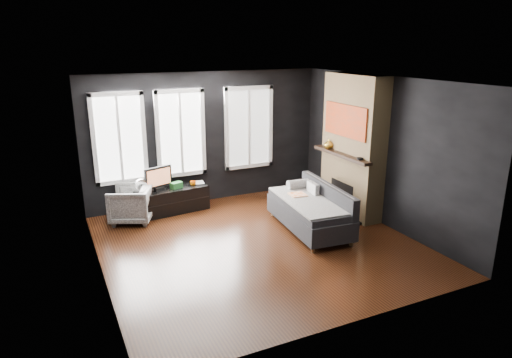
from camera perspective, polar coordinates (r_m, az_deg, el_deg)
name	(u,v)px	position (r m, az deg, el deg)	size (l,w,h in m)	color
floor	(258,244)	(7.74, 0.28, -8.14)	(5.00, 5.00, 0.00)	black
ceiling	(259,81)	(7.04, 0.32, 12.21)	(5.00, 5.00, 0.00)	white
wall_back	(206,138)	(9.53, -6.24, 5.10)	(5.00, 0.02, 2.70)	black
wall_left	(94,187)	(6.63, -19.57, -0.96)	(0.02, 5.00, 2.70)	black
wall_right	(382,151)	(8.62, 15.48, 3.36)	(0.02, 5.00, 2.70)	black
windows	(183,89)	(9.20, -9.05, 11.08)	(4.00, 0.16, 1.76)	white
fireplace	(353,146)	(8.95, 12.02, 4.08)	(0.70, 1.62, 2.70)	#93724C
sofa	(309,208)	(8.22, 6.69, -3.61)	(0.96, 1.92, 0.83)	black
stripe_pillow	(313,192)	(8.50, 7.11, -1.62)	(0.08, 0.36, 0.36)	gray
armchair	(131,202)	(8.87, -15.37, -2.84)	(0.73, 0.69, 0.75)	silver
media_console	(172,200)	(9.21, -10.41, -2.64)	(1.43, 0.45, 0.49)	black
monitor	(158,177)	(9.01, -12.13, 0.25)	(0.60, 0.13, 0.53)	black
desk_fan	(141,186)	(8.86, -14.18, -0.91)	(0.22, 0.22, 0.31)	#9F9F9F
mug	(193,183)	(9.24, -7.88, -0.44)	(0.12, 0.09, 0.12)	orange
book	(195,178)	(9.35, -7.68, 0.19)	(0.18, 0.02, 0.25)	beige
storage_box	(176,185)	(9.12, -9.93, -0.77)	(0.22, 0.14, 0.12)	#246B2E
mantel_vase	(329,144)	(9.17, 9.07, 4.35)	(0.18, 0.19, 0.18)	gold
mantel_clock	(360,159)	(8.40, 12.87, 2.50)	(0.11, 0.11, 0.04)	black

